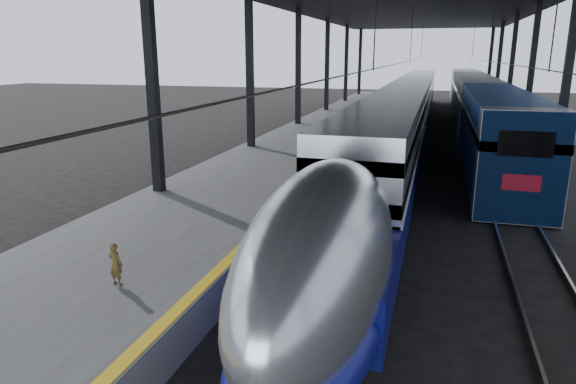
% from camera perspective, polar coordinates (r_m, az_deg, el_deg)
% --- Properties ---
extents(ground, '(160.00, 160.00, 0.00)m').
position_cam_1_polar(ground, '(13.59, -2.78, -10.91)').
color(ground, black).
rests_on(ground, ground).
extents(platform, '(6.00, 80.00, 1.00)m').
position_cam_1_polar(platform, '(32.87, 2.72, 5.52)').
color(platform, '#4C4C4F').
rests_on(platform, ground).
extents(yellow_strip, '(0.30, 80.00, 0.01)m').
position_cam_1_polar(yellow_strip, '(32.27, 7.60, 6.13)').
color(yellow_strip, yellow).
rests_on(yellow_strip, platform).
extents(rails, '(6.52, 80.00, 0.16)m').
position_cam_1_polar(rails, '(32.08, 16.77, 3.89)').
color(rails, slate).
rests_on(rails, ground).
extents(tgv_train, '(2.79, 65.20, 3.99)m').
position_cam_1_polar(tgv_train, '(37.20, 13.09, 8.39)').
color(tgv_train, silver).
rests_on(tgv_train, ground).
extents(second_train, '(2.99, 56.05, 4.12)m').
position_cam_1_polar(second_train, '(46.42, 20.06, 9.41)').
color(second_train, navy).
rests_on(second_train, ground).
extents(child, '(0.39, 0.29, 0.97)m').
position_cam_1_polar(child, '(12.00, -18.61, -7.60)').
color(child, '#4C3919').
rests_on(child, platform).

